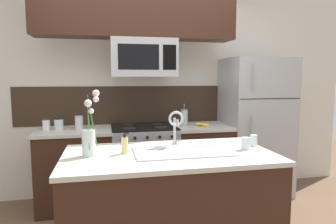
% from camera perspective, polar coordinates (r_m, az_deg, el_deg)
% --- Properties ---
extents(rear_partition, '(5.20, 0.10, 2.60)m').
position_cam_1_polar(rear_partition, '(3.96, -1.08, 3.69)').
color(rear_partition, silver).
rests_on(rear_partition, ground).
extents(splash_band, '(3.06, 0.01, 0.48)m').
position_cam_1_polar(splash_band, '(3.87, -5.28, 1.37)').
color(splash_band, '#332319').
rests_on(splash_band, rear_partition).
extents(back_counter_left, '(0.85, 0.65, 0.91)m').
position_cam_1_polar(back_counter_left, '(3.68, -17.07, -10.20)').
color(back_counter_left, '#381E14').
rests_on(back_counter_left, ground).
extents(back_counter_right, '(0.70, 0.65, 0.91)m').
position_cam_1_polar(back_counter_right, '(3.84, 6.21, -9.24)').
color(back_counter_right, '#381E14').
rests_on(back_counter_right, ground).
extents(stove_range, '(0.76, 0.64, 0.93)m').
position_cam_1_polar(stove_range, '(3.68, -4.59, -9.80)').
color(stove_range, '#A8AAAF').
rests_on(stove_range, ground).
extents(microwave, '(0.74, 0.40, 0.43)m').
position_cam_1_polar(microwave, '(3.52, -4.73, 10.19)').
color(microwave, '#A8AAAF').
extents(upper_cabinet_band, '(2.25, 0.34, 0.60)m').
position_cam_1_polar(upper_cabinet_band, '(3.56, -6.00, 18.52)').
color(upper_cabinet_band, '#381E14').
extents(refrigerator, '(0.80, 0.74, 1.74)m').
position_cam_1_polar(refrigerator, '(4.05, 16.12, -2.62)').
color(refrigerator, '#A8AAAF').
rests_on(refrigerator, ground).
extents(storage_jar_tall, '(0.08, 0.08, 0.13)m').
position_cam_1_polar(storage_jar_tall, '(3.63, -22.18, -2.22)').
color(storage_jar_tall, silver).
rests_on(storage_jar_tall, back_counter_left).
extents(storage_jar_medium, '(0.10, 0.10, 0.13)m').
position_cam_1_polar(storage_jar_medium, '(3.61, -20.07, -2.15)').
color(storage_jar_medium, silver).
rests_on(storage_jar_medium, back_counter_left).
extents(storage_jar_short, '(0.09, 0.09, 0.15)m').
position_cam_1_polar(storage_jar_short, '(3.58, -16.58, -1.94)').
color(storage_jar_short, silver).
rests_on(storage_jar_short, back_counter_left).
extents(banana_bunch, '(0.19, 0.12, 0.08)m').
position_cam_1_polar(banana_bunch, '(3.68, 6.69, -2.33)').
color(banana_bunch, yellow).
rests_on(banana_bunch, back_counter_right).
extents(french_press, '(0.09, 0.09, 0.27)m').
position_cam_1_polar(french_press, '(3.72, 3.09, -0.99)').
color(french_press, silver).
rests_on(french_press, back_counter_right).
extents(island_counter, '(1.64, 0.90, 0.91)m').
position_cam_1_polar(island_counter, '(2.53, 0.19, -17.73)').
color(island_counter, '#381E14').
rests_on(island_counter, ground).
extents(kitchen_sink, '(0.76, 0.44, 0.16)m').
position_cam_1_polar(kitchen_sink, '(2.42, 2.65, -9.17)').
color(kitchen_sink, '#ADAFB5').
rests_on(kitchen_sink, island_counter).
extents(sink_faucet, '(0.14, 0.14, 0.31)m').
position_cam_1_polar(sink_faucet, '(2.57, 1.49, -2.16)').
color(sink_faucet, '#B7BABF').
rests_on(sink_faucet, island_counter).
extents(dish_soap_bottle, '(0.06, 0.05, 0.16)m').
position_cam_1_polar(dish_soap_bottle, '(2.36, -8.26, -6.24)').
color(dish_soap_bottle, '#DBCC75').
rests_on(dish_soap_bottle, island_counter).
extents(drinking_glass, '(0.07, 0.07, 0.10)m').
position_cam_1_polar(drinking_glass, '(2.55, 14.59, -5.81)').
color(drinking_glass, silver).
rests_on(drinking_glass, island_counter).
extents(spare_glass, '(0.06, 0.06, 0.10)m').
position_cam_1_polar(spare_glass, '(2.70, 15.99, -5.23)').
color(spare_glass, silver).
rests_on(spare_glass, island_counter).
extents(flower_vase, '(0.14, 0.20, 0.50)m').
position_cam_1_polar(flower_vase, '(2.32, -14.75, -4.72)').
color(flower_vase, silver).
rests_on(flower_vase, island_counter).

